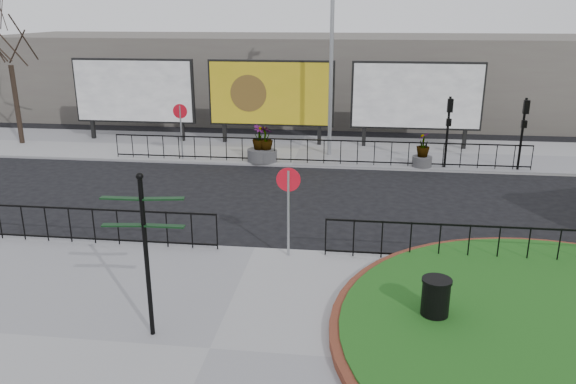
% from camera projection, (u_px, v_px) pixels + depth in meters
% --- Properties ---
extents(ground, '(90.00, 90.00, 0.00)m').
position_uv_depth(ground, '(255.00, 251.00, 15.83)').
color(ground, black).
rests_on(ground, ground).
extents(pavement_near, '(30.00, 10.00, 0.12)m').
position_uv_depth(pavement_near, '(210.00, 351.00, 11.09)').
color(pavement_near, gray).
rests_on(pavement_near, ground).
extents(pavement_far, '(44.00, 6.00, 0.12)m').
position_uv_depth(pavement_far, '(299.00, 150.00, 27.14)').
color(pavement_far, gray).
rests_on(pavement_far, ground).
extents(railing_near_left, '(10.00, 0.10, 1.10)m').
position_uv_depth(railing_near_left, '(46.00, 224.00, 16.04)').
color(railing_near_left, black).
rests_on(railing_near_left, pavement_near).
extents(railing_near_right, '(9.00, 0.10, 1.10)m').
position_uv_depth(railing_near_right, '(498.00, 245.00, 14.58)').
color(railing_near_right, black).
rests_on(railing_near_right, pavement_near).
extents(railing_far, '(18.00, 0.10, 1.10)m').
position_uv_depth(railing_far, '(316.00, 151.00, 24.29)').
color(railing_far, black).
rests_on(railing_far, pavement_far).
extents(speed_sign_far, '(0.64, 0.07, 2.47)m').
position_uv_depth(speed_sign_far, '(181.00, 119.00, 24.71)').
color(speed_sign_far, gray).
rests_on(speed_sign_far, pavement_far).
extents(speed_sign_near, '(0.64, 0.07, 2.47)m').
position_uv_depth(speed_sign_near, '(288.00, 192.00, 14.75)').
color(speed_sign_near, gray).
rests_on(speed_sign_near, pavement_near).
extents(billboard_left, '(6.20, 0.31, 4.10)m').
position_uv_depth(billboard_left, '(134.00, 91.00, 28.27)').
color(billboard_left, black).
rests_on(billboard_left, pavement_far).
extents(billboard_mid, '(6.20, 0.31, 4.10)m').
position_uv_depth(billboard_mid, '(271.00, 94.00, 27.46)').
color(billboard_mid, black).
rests_on(billboard_mid, pavement_far).
extents(billboard_right, '(6.20, 0.31, 4.10)m').
position_uv_depth(billboard_right, '(417.00, 96.00, 26.64)').
color(billboard_right, black).
rests_on(billboard_right, pavement_far).
extents(lamp_post, '(0.74, 0.18, 9.23)m').
position_uv_depth(lamp_post, '(332.00, 50.00, 24.56)').
color(lamp_post, gray).
rests_on(lamp_post, pavement_far).
extents(signal_pole_a, '(0.22, 0.26, 3.00)m').
position_uv_depth(signal_pole_a, '(449.00, 121.00, 23.25)').
color(signal_pole_a, black).
rests_on(signal_pole_a, pavement_far).
extents(signal_pole_b, '(0.22, 0.26, 3.00)m').
position_uv_depth(signal_pole_b, '(524.00, 123.00, 22.90)').
color(signal_pole_b, black).
rests_on(signal_pole_b, pavement_far).
extents(tree_left, '(2.00, 2.00, 7.00)m').
position_uv_depth(tree_left, '(12.00, 72.00, 27.21)').
color(tree_left, '#2D2119').
rests_on(tree_left, pavement_far).
extents(building_backdrop, '(40.00, 10.00, 5.00)m').
position_uv_depth(building_backdrop, '(316.00, 76.00, 35.84)').
color(building_backdrop, '#5B584F').
rests_on(building_backdrop, ground).
extents(fingerpost_sign, '(1.62, 0.37, 3.46)m').
position_uv_depth(fingerpost_sign, '(145.00, 240.00, 10.94)').
color(fingerpost_sign, black).
rests_on(fingerpost_sign, pavement_near).
extents(litter_bin, '(0.63, 0.63, 1.04)m').
position_uv_depth(litter_bin, '(435.00, 301.00, 11.80)').
color(litter_bin, black).
rests_on(litter_bin, pavement_near).
extents(planter_a, '(1.05, 1.05, 1.61)m').
position_uv_depth(planter_a, '(259.00, 148.00, 24.67)').
color(planter_a, '#4C4C4F').
rests_on(planter_a, pavement_far).
extents(planter_b, '(0.97, 0.97, 1.60)m').
position_uv_depth(planter_b, '(266.00, 148.00, 24.62)').
color(planter_b, '#4C4C4F').
rests_on(planter_b, pavement_far).
extents(planter_c, '(0.84, 0.84, 1.47)m').
position_uv_depth(planter_c, '(423.00, 152.00, 23.84)').
color(planter_c, '#4C4C4F').
rests_on(planter_c, pavement_far).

